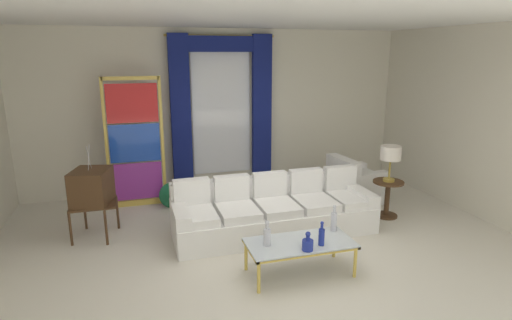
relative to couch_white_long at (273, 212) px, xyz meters
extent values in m
plane|color=silver|center=(-0.28, -0.68, -0.31)|extent=(16.00, 16.00, 0.00)
cube|color=silver|center=(-0.28, 2.38, 1.19)|extent=(8.00, 0.12, 3.00)
cube|color=silver|center=(3.38, -0.08, 1.19)|extent=(0.12, 7.00, 3.00)
cube|color=white|center=(-0.28, 0.12, 2.71)|extent=(8.00, 7.60, 0.04)
cube|color=white|center=(-0.26, 2.30, 1.24)|extent=(1.10, 0.02, 2.50)
cylinder|color=gold|center=(-0.26, 2.22, 2.55)|extent=(2.00, 0.04, 0.04)
cube|color=navy|center=(-1.03, 2.20, 1.24)|extent=(0.36, 0.12, 2.70)
cube|color=navy|center=(0.51, 2.20, 1.24)|extent=(0.36, 0.12, 2.70)
cube|color=navy|center=(-0.26, 2.20, 2.41)|extent=(1.80, 0.10, 0.28)
cube|color=white|center=(0.00, -0.10, -0.12)|extent=(2.91, 0.92, 0.38)
cube|color=white|center=(0.00, 0.27, 0.08)|extent=(2.90, 0.22, 0.78)
cube|color=white|center=(1.36, -0.09, -0.03)|extent=(0.21, 0.86, 0.56)
cube|color=white|center=(-1.36, -0.11, -0.03)|extent=(0.21, 0.86, 0.56)
cube|color=white|center=(1.16, -0.14, 0.13)|extent=(0.54, 0.74, 0.12)
cube|color=white|center=(1.16, 0.18, 0.35)|extent=(0.51, 0.14, 0.40)
cube|color=white|center=(0.58, -0.14, 0.13)|extent=(0.54, 0.74, 0.12)
cube|color=white|center=(0.58, 0.18, 0.35)|extent=(0.51, 0.14, 0.40)
cube|color=white|center=(0.00, -0.15, 0.13)|extent=(0.54, 0.74, 0.12)
cube|color=white|center=(0.00, 0.17, 0.35)|extent=(0.51, 0.14, 0.40)
cube|color=white|center=(-0.58, -0.15, 0.13)|extent=(0.54, 0.74, 0.12)
cube|color=white|center=(-0.58, 0.17, 0.35)|extent=(0.51, 0.14, 0.40)
cube|color=white|center=(-1.16, -0.15, 0.13)|extent=(0.54, 0.74, 0.12)
cube|color=white|center=(-1.16, 0.17, 0.35)|extent=(0.51, 0.14, 0.40)
cube|color=silver|center=(-0.09, -1.25, 0.09)|extent=(1.26, 0.61, 0.02)
cube|color=gold|center=(-0.09, -0.97, 0.07)|extent=(1.26, 0.04, 0.03)
cube|color=gold|center=(-0.09, -1.54, 0.07)|extent=(1.26, 0.04, 0.03)
cube|color=gold|center=(-0.70, -1.25, 0.07)|extent=(0.04, 0.61, 0.03)
cube|color=gold|center=(0.52, -1.25, 0.07)|extent=(0.04, 0.61, 0.03)
cylinder|color=gold|center=(-0.68, -0.99, -0.12)|extent=(0.04, 0.04, 0.38)
cylinder|color=gold|center=(0.50, -0.99, -0.12)|extent=(0.04, 0.04, 0.38)
cylinder|color=gold|center=(-0.68, -1.52, -0.12)|extent=(0.04, 0.04, 0.38)
cylinder|color=gold|center=(0.50, -1.52, -0.12)|extent=(0.04, 0.04, 0.38)
cylinder|color=navy|center=(-0.10, -1.47, 0.16)|extent=(0.13, 0.13, 0.12)
cylinder|color=navy|center=(-0.10, -1.47, 0.25)|extent=(0.04, 0.04, 0.05)
sphere|color=navy|center=(-0.10, -1.47, 0.30)|extent=(0.06, 0.06, 0.06)
cylinder|color=silver|center=(-0.50, -1.23, 0.20)|extent=(0.08, 0.08, 0.20)
cylinder|color=silver|center=(-0.50, -1.23, 0.34)|extent=(0.04, 0.04, 0.06)
sphere|color=silver|center=(-0.50, -1.23, 0.39)|extent=(0.05, 0.05, 0.05)
cylinder|color=silver|center=(0.43, -1.07, 0.22)|extent=(0.08, 0.08, 0.24)
cylinder|color=silver|center=(0.43, -1.07, 0.37)|extent=(0.03, 0.03, 0.06)
sphere|color=silver|center=(0.43, -1.07, 0.42)|extent=(0.04, 0.04, 0.04)
cylinder|color=navy|center=(0.11, -1.40, 0.20)|extent=(0.07, 0.07, 0.20)
cylinder|color=navy|center=(0.11, -1.40, 0.33)|extent=(0.03, 0.03, 0.06)
sphere|color=navy|center=(0.11, -1.40, 0.38)|extent=(0.04, 0.04, 0.04)
cube|color=#472D19|center=(-2.50, 0.55, 0.19)|extent=(0.62, 0.54, 0.03)
cylinder|color=#472D19|center=(-2.80, 0.34, -0.06)|extent=(0.04, 0.04, 0.50)
cylinder|color=#472D19|center=(-2.66, 0.88, -0.06)|extent=(0.04, 0.04, 0.50)
cylinder|color=#472D19|center=(-2.33, 0.22, -0.06)|extent=(0.04, 0.04, 0.50)
cylinder|color=#472D19|center=(-2.19, 0.76, -0.06)|extent=(0.04, 0.04, 0.50)
cube|color=#472D19|center=(-2.50, 0.55, 0.45)|extent=(0.60, 0.66, 0.48)
cube|color=black|center=(-2.72, 0.61, 0.47)|extent=(0.11, 0.38, 0.30)
cylinder|color=gold|center=(-2.74, 0.53, 0.28)|extent=(0.02, 0.04, 0.04)
cylinder|color=gold|center=(-2.70, 0.69, 0.28)|extent=(0.02, 0.04, 0.04)
cylinder|color=silver|center=(-2.50, 0.55, 0.87)|extent=(0.04, 0.13, 0.34)
cylinder|color=silver|center=(-2.50, 0.55, 0.87)|extent=(0.04, 0.13, 0.34)
cube|color=white|center=(1.89, 0.88, -0.11)|extent=(0.88, 0.88, 0.40)
cube|color=white|center=(1.89, 0.88, 0.14)|extent=(0.76, 0.76, 0.10)
cube|color=white|center=(1.57, 0.84, 0.09)|extent=(0.28, 0.82, 0.80)
cube|color=white|center=(1.86, 1.19, -0.02)|extent=(0.75, 0.26, 0.58)
cube|color=white|center=(1.92, 0.56, -0.02)|extent=(0.75, 0.26, 0.58)
cube|color=gold|center=(-2.32, 1.70, 0.79)|extent=(0.05, 0.05, 2.20)
cube|color=gold|center=(-1.42, 1.70, 0.79)|extent=(0.05, 0.05, 2.20)
cube|color=gold|center=(-1.87, 1.70, 1.86)|extent=(0.90, 0.05, 0.06)
cube|color=gold|center=(-1.87, 1.70, -0.26)|extent=(0.90, 0.05, 0.10)
cube|color=purple|center=(-1.87, 1.70, 0.13)|extent=(0.82, 0.02, 0.64)
cube|color=#1E47B7|center=(-1.87, 1.70, 0.79)|extent=(0.82, 0.02, 0.64)
cube|color=red|center=(-1.87, 1.70, 1.46)|extent=(0.82, 0.02, 0.64)
cylinder|color=beige|center=(-1.32, 1.51, -0.28)|extent=(0.16, 0.16, 0.06)
ellipsoid|color=#165F79|center=(-1.32, 1.51, -0.17)|extent=(0.18, 0.32, 0.20)
sphere|color=#165F79|center=(-1.32, 1.65, -0.06)|extent=(0.09, 0.09, 0.09)
cone|color=gold|center=(-1.32, 1.71, -0.06)|extent=(0.02, 0.04, 0.02)
cone|color=#1A6E42|center=(-1.32, 1.33, -0.07)|extent=(0.44, 0.40, 0.50)
cylinder|color=#472D19|center=(1.94, 0.03, 0.27)|extent=(0.48, 0.48, 0.03)
cylinder|color=#472D19|center=(1.94, 0.03, -0.02)|extent=(0.08, 0.08, 0.55)
cylinder|color=#472D19|center=(1.94, 0.03, -0.29)|extent=(0.36, 0.36, 0.03)
cylinder|color=#B29338|center=(1.94, 0.03, 0.31)|extent=(0.18, 0.18, 0.04)
cylinder|color=#B29338|center=(1.94, 0.03, 0.51)|extent=(0.03, 0.03, 0.36)
cylinder|color=silver|center=(1.94, 0.03, 0.75)|extent=(0.32, 0.32, 0.22)
camera|label=1|loc=(-1.89, -5.45, 2.27)|focal=29.45mm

